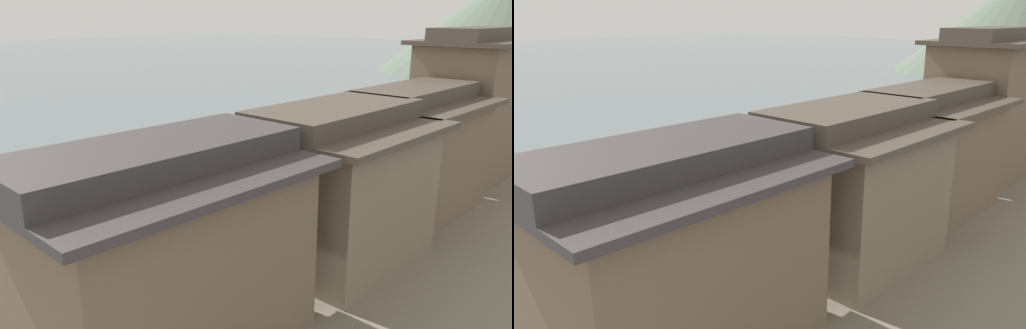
% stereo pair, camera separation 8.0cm
% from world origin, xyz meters
% --- Properties ---
extents(boat_moored_nearest, '(5.15, 2.18, 0.46)m').
position_xyz_m(boat_moored_nearest, '(-1.08, 21.00, 0.15)').
color(boat_moored_nearest, '#423328').
rests_on(boat_moored_nearest, ground).
extents(boat_moored_second, '(3.84, 3.23, 0.70)m').
position_xyz_m(boat_moored_second, '(3.10, 57.04, 0.25)').
color(boat_moored_second, brown).
rests_on(boat_moored_second, ground).
extents(boat_moored_third, '(1.56, 4.47, 0.83)m').
position_xyz_m(boat_moored_third, '(4.63, 35.55, 0.30)').
color(boat_moored_third, '#232326').
rests_on(boat_moored_third, ground).
extents(boat_moored_far, '(4.93, 2.15, 0.53)m').
position_xyz_m(boat_moored_far, '(-5.19, 45.19, 0.17)').
color(boat_moored_far, brown).
rests_on(boat_moored_far, ground).
extents(boat_midriver_drifting, '(4.37, 3.91, 0.39)m').
position_xyz_m(boat_midriver_drifting, '(-2.54, 39.59, 0.13)').
color(boat_midriver_drifting, brown).
rests_on(boat_midriver_drifting, ground).
extents(boat_midriver_upstream, '(1.89, 4.91, 0.36)m').
position_xyz_m(boat_midriver_upstream, '(3.94, 44.86, 0.12)').
color(boat_midriver_upstream, '#423328').
rests_on(boat_midriver_upstream, ground).
extents(boat_upstream_distant, '(1.46, 4.86, 0.68)m').
position_xyz_m(boat_upstream_distant, '(5.25, 9.87, 0.23)').
color(boat_upstream_distant, brown).
rests_on(boat_upstream_distant, ground).
extents(house_waterfront_nearest, '(6.68, 8.38, 6.14)m').
position_xyz_m(house_waterfront_nearest, '(10.65, 5.25, 3.81)').
color(house_waterfront_nearest, '#75604C').
rests_on(house_waterfront_nearest, riverbank_right).
extents(house_waterfront_second, '(6.97, 7.22, 6.14)m').
position_xyz_m(house_waterfront_second, '(10.80, 13.41, 3.81)').
color(house_waterfront_second, '#7F705B').
rests_on(house_waterfront_second, riverbank_right).
extents(house_waterfront_tall, '(6.29, 7.68, 6.14)m').
position_xyz_m(house_waterfront_tall, '(10.46, 20.52, 3.81)').
color(house_waterfront_tall, '#75604C').
rests_on(house_waterfront_tall, riverbank_right).
extents(house_waterfront_narrow, '(5.83, 7.77, 8.74)m').
position_xyz_m(house_waterfront_narrow, '(10.22, 28.06, 5.11)').
color(house_waterfront_narrow, '#75604C').
rests_on(house_waterfront_narrow, riverbank_right).
extents(house_waterfront_far, '(5.41, 7.43, 6.14)m').
position_xyz_m(house_waterfront_far, '(10.02, 35.70, 3.82)').
color(house_waterfront_far, gray).
rests_on(house_waterfront_far, riverbank_right).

